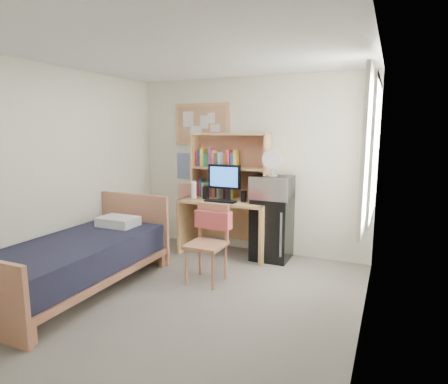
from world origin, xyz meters
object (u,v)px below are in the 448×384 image
at_px(bed, 77,266).
at_px(monitor, 224,182).
at_px(desk, 226,227).
at_px(speaker_left, 206,193).
at_px(desk_chair, 206,244).
at_px(mini_fridge, 272,229).
at_px(desk_fan, 273,164).
at_px(speaker_right, 244,196).
at_px(bulletin_board, 202,124).
at_px(microwave, 272,187).

distance_m(bed, monitor, 2.25).
distance_m(desk, speaker_left, 0.59).
height_order(desk_chair, mini_fridge, desk_chair).
distance_m(desk, monitor, 0.67).
xyz_separation_m(bed, speaker_left, (0.73, 1.84, 0.62)).
bearing_deg(mini_fridge, desk_fan, -90.00).
xyz_separation_m(desk, mini_fridge, (0.69, 0.07, 0.03)).
relative_size(bed, desk_fan, 6.50).
relative_size(monitor, speaker_left, 2.80).
bearing_deg(speaker_right, desk_fan, 14.73).
height_order(desk, bed, desk).
bearing_deg(monitor, bulletin_board, 144.40).
distance_m(desk, bed, 2.16).
bearing_deg(bed, bulletin_board, 77.29).
relative_size(bed, microwave, 3.87).
distance_m(desk_chair, bed, 1.50).
relative_size(speaker_right, desk_fan, 0.48).
distance_m(desk, desk_chair, 1.10).
bearing_deg(desk, mini_fridge, 5.16).
bearing_deg(desk_chair, speaker_right, 85.94).
distance_m(bulletin_board, bed, 2.80).
relative_size(desk_chair, microwave, 1.73).
bearing_deg(microwave, desk, -175.95).
distance_m(bulletin_board, monitor, 1.08).
bearing_deg(bulletin_board, monitor, -35.01).
bearing_deg(speaker_right, monitor, 180.00).
bearing_deg(bulletin_board, desk, -30.71).
distance_m(bulletin_board, speaker_left, 1.11).
distance_m(bulletin_board, desk, 1.64).
distance_m(bulletin_board, mini_fridge, 1.95).
height_order(monitor, speaker_right, monitor).
bearing_deg(desk, microwave, 3.50).
xyz_separation_m(desk_chair, desk_fan, (0.47, 1.13, 0.89)).
xyz_separation_m(bulletin_board, mini_fridge, (1.25, -0.26, -1.48)).
bearing_deg(speaker_right, desk, 168.69).
distance_m(desk_chair, microwave, 1.35).
height_order(monitor, speaker_left, monitor).
xyz_separation_m(desk_chair, microwave, (0.47, 1.13, 0.56)).
bearing_deg(bulletin_board, desk_chair, -61.14).
xyz_separation_m(bulletin_board, speaker_right, (0.86, -0.39, -1.02)).
xyz_separation_m(monitor, speaker_right, (0.30, 0.00, -0.18)).
relative_size(bulletin_board, speaker_right, 5.93).
distance_m(monitor, speaker_left, 0.34).
height_order(desk_chair, monitor, monitor).
relative_size(bulletin_board, desk_fan, 2.87).
distance_m(bulletin_board, speaker_right, 1.39).
height_order(bed, speaker_left, speaker_left).
bearing_deg(monitor, speaker_left, 180.00).
xyz_separation_m(speaker_right, microwave, (0.39, 0.11, 0.14)).
bearing_deg(bed, monitor, 59.94).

